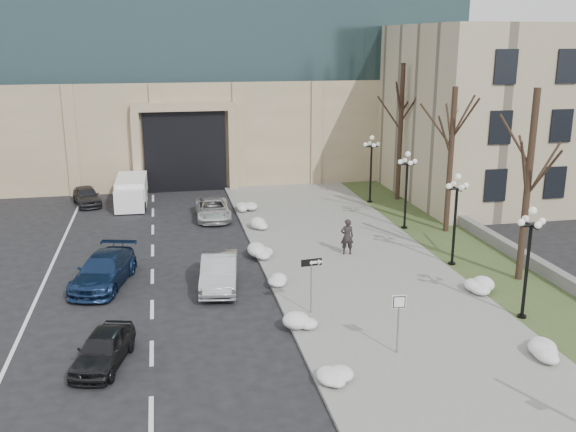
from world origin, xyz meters
name	(u,v)px	position (x,y,z in m)	size (l,w,h in m)	color
ground	(375,427)	(0.00, 0.00, 0.00)	(160.00, 160.00, 0.00)	black
sidewalk	(352,261)	(3.50, 14.00, 0.06)	(9.00, 40.00, 0.12)	gray
curb	(265,267)	(-1.00, 14.00, 0.07)	(0.30, 40.00, 0.14)	gray
grass_strip	(469,254)	(10.00, 14.00, 0.05)	(4.00, 40.00, 0.10)	#364824
stone_wall	(486,235)	(12.00, 16.00, 0.35)	(0.50, 30.00, 0.70)	slate
classical_building	(537,109)	(22.00, 27.98, 6.00)	(22.00, 18.12, 12.00)	tan
car_a	(103,349)	(-8.12, 5.45, 0.62)	(1.48, 3.67, 1.25)	black
car_b	(219,272)	(-3.45, 11.98, 0.75)	(1.60, 4.58, 1.51)	#A8AAB0
car_c	(104,270)	(-8.66, 13.25, 0.74)	(2.06, 5.07, 1.47)	navy
car_d	(213,209)	(-2.73, 23.72, 0.62)	(2.07, 4.49, 1.25)	silver
car_e	(87,196)	(-10.93, 28.95, 0.65)	(1.54, 3.81, 1.30)	#2B2B30
pedestrian	(347,237)	(3.54, 15.04, 1.07)	(0.70, 0.46, 1.91)	black
box_truck	(131,192)	(-7.91, 28.46, 0.88)	(2.14, 5.74, 1.81)	white
one_way_sign	(315,269)	(0.11, 8.10, 2.04)	(0.93, 0.26, 2.47)	slate
keep_sign	(399,312)	(2.19, 4.08, 1.72)	(0.50, 0.11, 2.34)	slate
snow_clump_b	(332,378)	(-0.66, 2.49, 0.30)	(1.10, 1.60, 0.36)	white
snow_clump_c	(301,326)	(-0.80, 6.59, 0.30)	(1.10, 1.60, 0.36)	white
snow_clump_d	(285,281)	(-0.49, 11.38, 0.30)	(1.10, 1.60, 0.36)	white
snow_clump_e	(262,253)	(-0.89, 15.60, 0.30)	(1.10, 1.60, 0.36)	white
snow_clump_f	(257,226)	(-0.41, 20.47, 0.30)	(1.10, 1.60, 0.36)	white
snow_clump_g	(245,208)	(-0.48, 24.97, 0.30)	(1.10, 1.60, 0.36)	white
snow_clump_h	(544,349)	(7.35, 2.93, 0.30)	(1.10, 1.60, 0.36)	white
snow_clump_i	(474,287)	(7.71, 9.03, 0.30)	(1.10, 1.60, 0.36)	white
lamppost_a	(529,248)	(8.30, 6.00, 3.07)	(1.18, 1.18, 4.76)	black
lamppost_b	(456,207)	(8.30, 12.50, 3.07)	(1.18, 1.18, 4.76)	black
lamppost_c	(407,180)	(8.30, 19.00, 3.07)	(1.18, 1.18, 4.76)	black
lamppost_d	(371,160)	(8.30, 25.50, 3.07)	(1.18, 1.18, 4.76)	black
tree_near	(530,159)	(10.50, 10.00, 5.83)	(3.20, 3.20, 9.00)	black
tree_mid	(452,140)	(10.50, 18.00, 5.50)	(3.20, 3.20, 8.50)	black
tree_far	(401,113)	(10.50, 26.00, 6.15)	(3.20, 3.20, 9.50)	black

